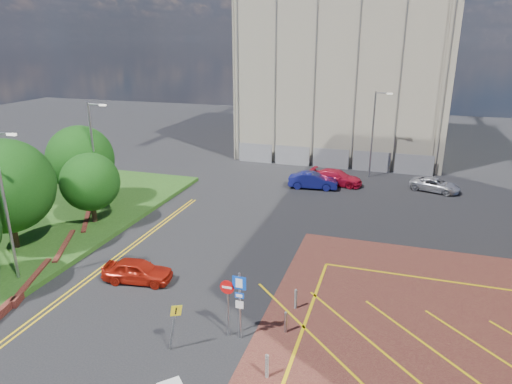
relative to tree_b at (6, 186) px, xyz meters
The scene contains 17 objects.
ground 16.83m from the tree_b, 17.88° to the right, with size 140.00×140.00×0.00m, color black.
retaining_wall 6.24m from the tree_b, 39.04° to the right, with size 6.06×20.33×0.40m.
tree_b is the anchor object (origin of this frame).
tree_c 5.49m from the tree_b, 68.20° to the left, with size 4.00×4.00×4.90m.
tree_d 8.07m from the tree_b, 97.13° to the left, with size 5.00×5.00×6.08m.
lamp_left_near 4.32m from the tree_b, 44.25° to the right, with size 1.53×0.16×8.00m.
lamp_left_far 7.10m from the tree_b, 81.23° to the left, with size 1.53×0.16×8.00m.
lamp_back 30.21m from the tree_b, 49.59° to the left, with size 1.53×0.16×8.00m.
sign_cluster 16.46m from the tree_b, 14.26° to the right, with size 1.17×0.12×3.20m.
warning_sign 15.09m from the tree_b, 22.36° to the right, with size 0.67×0.40×2.25m.
bollard_row 19.38m from the tree_b, 20.53° to the right, with size 0.14×11.14×0.90m.
construction_building 38.87m from the tree_b, 66.11° to the left, with size 21.20×19.20×22.00m, color #A89D89.
construction_fence 30.13m from the tree_b, 56.58° to the left, with size 21.60×0.06×2.00m, color gray.
car_red_left 9.83m from the tree_b, ahead, with size 1.50×3.74×1.27m, color #B11E0F.
car_blue_back 23.68m from the tree_b, 50.01° to the left, with size 1.48×4.26×1.40m, color navy.
car_red_back 26.11m from the tree_b, 49.36° to the left, with size 1.88×4.62×1.34m, color red.
car_silver_back 32.57m from the tree_b, 38.82° to the left, with size 1.90×4.11×1.14m, color silver.
Camera 1 is at (6.25, -14.93, 12.45)m, focal length 32.00 mm.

